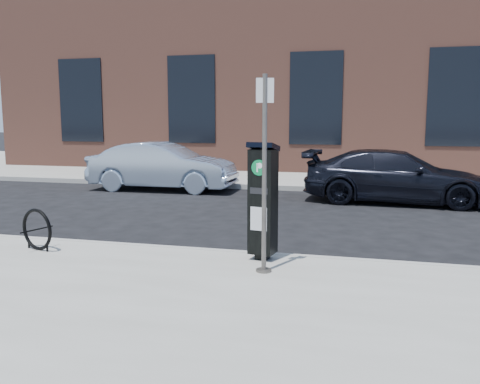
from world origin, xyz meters
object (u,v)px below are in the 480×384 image
(sign_pole, at_px, (264,176))
(bike_rack, at_px, (37,230))
(car_silver, at_px, (163,166))
(car_dark, at_px, (396,176))
(parking_kiosk, at_px, (263,200))

(sign_pole, relative_size, bike_rack, 3.93)
(sign_pole, bearing_deg, car_silver, 100.12)
(sign_pole, bearing_deg, car_dark, 53.18)
(parking_kiosk, relative_size, car_silver, 0.39)
(car_silver, bearing_deg, car_dark, -96.40)
(bike_rack, relative_size, car_dark, 0.14)
(sign_pole, relative_size, car_silver, 0.59)
(car_dark, bearing_deg, sign_pole, 167.30)
(bike_rack, height_order, car_dark, car_dark)
(sign_pole, distance_m, car_silver, 9.53)
(parking_kiosk, distance_m, sign_pole, 0.78)
(parking_kiosk, xyz_separation_m, sign_pole, (0.15, -0.63, 0.43))
(car_silver, relative_size, car_dark, 0.94)
(sign_pole, bearing_deg, parking_kiosk, 82.08)
(car_silver, height_order, car_dark, car_silver)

